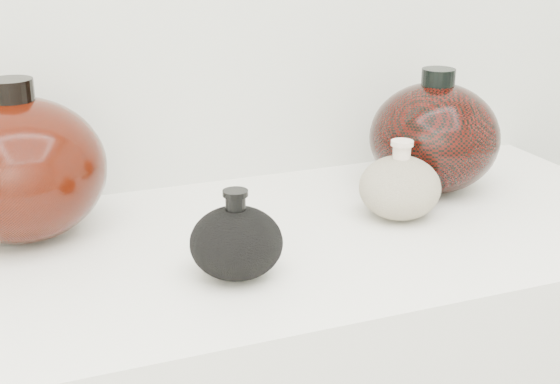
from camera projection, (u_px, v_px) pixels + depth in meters
name	position (u px, v px, depth m)	size (l,w,h in m)	color
black_gourd_vase	(236.00, 242.00, 0.92)	(0.13, 0.13, 0.11)	black
cream_gourd_vase	(400.00, 187.00, 1.10)	(0.15, 0.15, 0.11)	beige
left_round_pot	(20.00, 169.00, 1.02)	(0.25, 0.25, 0.21)	black
right_round_pot	(434.00, 137.00, 1.20)	(0.21, 0.21, 0.19)	black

